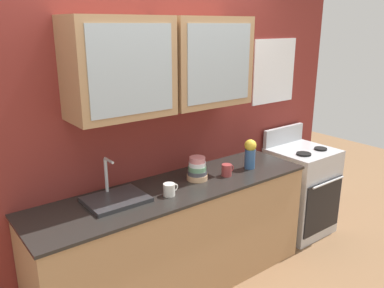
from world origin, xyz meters
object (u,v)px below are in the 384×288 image
stove_range (300,190)px  cup_near_sink (169,190)px  sink_faucet (116,198)px  cup_near_bowls (227,170)px  vase (250,153)px  bowl_stack (197,170)px

stove_range → cup_near_sink: bearing=-176.8°
sink_faucet → cup_near_bowls: size_ratio=3.47×
vase → cup_near_sink: 0.88m
cup_near_sink → cup_near_bowls: bearing=3.6°
bowl_stack → cup_near_bowls: (0.24, -0.08, -0.04)m
vase → cup_near_bowls: (-0.28, -0.01, -0.09)m
vase → bowl_stack: bearing=172.6°
vase → cup_near_sink: (-0.87, -0.05, -0.09)m
bowl_stack → stove_range: bearing=-1.0°
bowl_stack → cup_near_sink: 0.37m
cup_near_bowls → cup_near_sink: bearing=-176.4°
sink_faucet → bowl_stack: size_ratio=2.20×
stove_range → cup_near_bowls: 1.18m
cup_near_sink → vase: bearing=3.3°
stove_range → cup_near_bowls: (-1.08, -0.06, 0.48)m
bowl_stack → cup_near_sink: (-0.35, -0.12, -0.04)m
cup_near_bowls → stove_range: bearing=3.0°
vase → sink_faucet: bearing=175.5°
stove_range → vase: 0.98m
bowl_stack → sink_faucet: bearing=177.6°
stove_range → sink_faucet: size_ratio=2.54×
sink_faucet → cup_near_bowls: sink_faucet is taller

